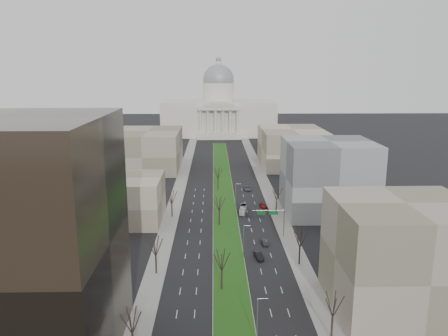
{
  "coord_description": "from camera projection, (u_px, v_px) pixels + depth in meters",
  "views": [
    {
      "loc": [
        -3.54,
        -46.51,
        46.9
      ],
      "look_at": [
        0.12,
        109.43,
        11.3
      ],
      "focal_mm": 35.0,
      "sensor_mm": 36.0,
      "label": 1
    }
  ],
  "objects": [
    {
      "name": "mast_arm_signs",
      "position": [
        275.0,
        217.0,
        123.05
      ],
      "size": [
        9.12,
        0.24,
        8.09
      ],
      "color": "gray",
      "rests_on": "ground"
    },
    {
      "name": "box_van",
      "position": [
        243.0,
        209.0,
        145.09
      ],
      "size": [
        3.01,
        8.44,
        2.3
      ],
      "primitive_type": "imported",
      "rotation": [
        0.0,
        0.0,
        -0.13
      ],
      "color": "white",
      "rests_on": "ground"
    },
    {
      "name": "sidewalk_right",
      "position": [
        276.0,
        209.0,
        148.83
      ],
      "size": [
        5.0,
        330.0,
        0.15
      ],
      "primitive_type": "cube",
      "color": "gray",
      "rests_on": "ground"
    },
    {
      "name": "tree_right_near",
      "position": [
        333.0,
        304.0,
        76.2
      ],
      "size": [
        5.16,
        5.16,
        9.29
      ],
      "color": "black",
      "rests_on": "ground"
    },
    {
      "name": "sidewalk_left",
      "position": [
        173.0,
        210.0,
        148.03
      ],
      "size": [
        5.0,
        330.0,
        0.15
      ],
      "primitive_type": "cube",
      "color": "gray",
      "rests_on": "ground"
    },
    {
      "name": "ground",
      "position": [
        223.0,
        190.0,
        172.81
      ],
      "size": [
        600.0,
        600.0,
        0.0
      ],
      "primitive_type": "plane",
      "color": "black",
      "rests_on": "ground"
    },
    {
      "name": "building_glass_tower",
      "position": [
        0.0,
        245.0,
        68.1
      ],
      "size": [
        34.0,
        30.0,
        40.0
      ],
      "primitive_type": "cube",
      "color": "black",
      "rests_on": "ground"
    },
    {
      "name": "tree_left_near",
      "position": [
        132.0,
        320.0,
        71.53
      ],
      "size": [
        5.1,
        5.1,
        9.18
      ],
      "color": "black",
      "rests_on": "ground"
    },
    {
      "name": "streetlamp_median_b",
      "position": [
        244.0,
        242.0,
        108.47
      ],
      "size": [
        1.9,
        0.2,
        9.16
      ],
      "color": "gray",
      "rests_on": "ground"
    },
    {
      "name": "median",
      "position": [
        223.0,
        190.0,
        171.8
      ],
      "size": [
        8.0,
        222.03,
        0.2
      ],
      "color": "#999993",
      "rests_on": "ground"
    },
    {
      "name": "streetlamp_median_c",
      "position": [
        236.0,
        196.0,
        147.46
      ],
      "size": [
        1.9,
        0.2,
        9.16
      ],
      "color": "gray",
      "rests_on": "ground"
    },
    {
      "name": "tree_left_far",
      "position": [
        172.0,
        197.0,
        139.71
      ],
      "size": [
        5.28,
        5.28,
        9.5
      ],
      "color": "black",
      "rests_on": "ground"
    },
    {
      "name": "building_far_left",
      "position": [
        148.0,
        150.0,
        208.99
      ],
      "size": [
        30.0,
        40.0,
        18.0
      ],
      "primitive_type": "cube",
      "color": "gray",
      "rests_on": "ground"
    },
    {
      "name": "tree_median_b",
      "position": [
        219.0,
        203.0,
        132.22
      ],
      "size": [
        5.4,
        5.4,
        9.72
      ],
      "color": "black",
      "rests_on": "ground"
    },
    {
      "name": "tree_left_mid",
      "position": [
        155.0,
        246.0,
        100.68
      ],
      "size": [
        5.4,
        5.4,
        9.72
      ],
      "color": "black",
      "rests_on": "ground"
    },
    {
      "name": "capitol",
      "position": [
        219.0,
        112.0,
        314.98
      ],
      "size": [
        80.0,
        46.0,
        55.0
      ],
      "color": "beige",
      "rests_on": "ground"
    },
    {
      "name": "car_grey_far",
      "position": [
        248.0,
        188.0,
        172.35
      ],
      "size": [
        2.9,
        5.7,
        1.54
      ],
      "primitive_type": "imported",
      "rotation": [
        0.0,
        0.0,
        -0.06
      ],
      "color": "#4F5157",
      "rests_on": "ground"
    },
    {
      "name": "car_black",
      "position": [
        259.0,
        256.0,
        110.09
      ],
      "size": [
        2.4,
        5.03,
        1.59
      ],
      "primitive_type": "imported",
      "rotation": [
        0.0,
        0.0,
        0.15
      ],
      "color": "black",
      "rests_on": "ground"
    },
    {
      "name": "tree_median_c",
      "position": [
        218.0,
        173.0,
        171.21
      ],
      "size": [
        5.4,
        5.4,
        9.72
      ],
      "color": "black",
      "rests_on": "ground"
    },
    {
      "name": "tree_right_far",
      "position": [
        277.0,
        193.0,
        144.46
      ],
      "size": [
        5.04,
        5.04,
        9.07
      ],
      "color": "black",
      "rests_on": "ground"
    },
    {
      "name": "tree_median_a",
      "position": [
        222.0,
        260.0,
        93.24
      ],
      "size": [
        5.4,
        5.4,
        9.72
      ],
      "color": "black",
      "rests_on": "ground"
    },
    {
      "name": "building_grey_right",
      "position": [
        328.0,
        177.0,
        143.63
      ],
      "size": [
        28.0,
        26.0,
        24.0
      ],
      "primitive_type": "cube",
      "color": "slate",
      "rests_on": "ground"
    },
    {
      "name": "car_grey_near",
      "position": [
        264.0,
        242.0,
        118.93
      ],
      "size": [
        2.27,
        4.25,
        1.38
      ],
      "primitive_type": "imported",
      "rotation": [
        0.0,
        0.0,
        0.17
      ],
      "color": "#414347",
      "rests_on": "ground"
    },
    {
      "name": "building_beige_left",
      "position": [
        120.0,
        199.0,
        136.39
      ],
      "size": [
        26.0,
        22.0,
        14.0
      ],
      "primitive_type": "cube",
      "color": "gray",
      "rests_on": "ground"
    },
    {
      "name": "building_far_right",
      "position": [
        292.0,
        147.0,
        215.47
      ],
      "size": [
        30.0,
        40.0,
        18.0
      ],
      "primitive_type": "cube",
      "color": "gray",
      "rests_on": "ground"
    },
    {
      "name": "tree_right_mid",
      "position": [
        300.0,
        237.0,
        105.34
      ],
      "size": [
        5.52,
        5.52,
        9.94
      ],
      "color": "black",
      "rests_on": "ground"
    },
    {
      "name": "car_red",
      "position": [
        263.0,
        206.0,
        150.73
      ],
      "size": [
        2.45,
        5.0,
        1.4
      ],
      "primitive_type": "imported",
      "rotation": [
        0.0,
        0.0,
        0.1
      ],
      "color": "maroon",
      "rests_on": "ground"
    },
    {
      "name": "building_tan_right",
      "position": [
        401.0,
        257.0,
        85.35
      ],
      "size": [
        26.0,
        24.0,
        22.0
      ],
      "primitive_type": "cube",
      "color": "gray",
      "rests_on": "ground"
    },
    {
      "name": "streetlamp_median_a",
      "position": [
        258.0,
        321.0,
        74.36
      ],
      "size": [
        1.9,
        0.2,
        9.16
      ],
      "color": "gray",
      "rests_on": "ground"
    }
  ]
}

